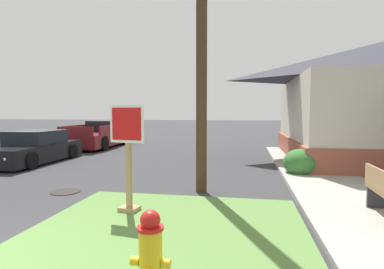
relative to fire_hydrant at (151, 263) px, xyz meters
name	(u,v)px	position (x,y,z in m)	size (l,w,h in m)	color
grass_corner_patch	(163,240)	(-0.35, 1.67, -0.50)	(4.42, 4.66, 0.08)	#567F3D
sidewalk_strip	(329,184)	(3.06, 5.82, -0.48)	(2.20, 16.57, 0.12)	#9E9B93
fire_hydrant	(151,263)	(0.00, 0.00, 0.00)	(0.38, 0.34, 0.97)	black
stop_sign	(128,161)	(-1.31, 2.74, 0.50)	(0.70, 0.33, 2.01)	#A3845B
manhole_cover	(65,192)	(-3.49, 4.08, -0.53)	(0.70, 0.70, 0.02)	black
parked_sedan_black	(34,149)	(-7.31, 7.99, 0.00)	(2.03, 4.40, 1.25)	black
pickup_truck_maroon	(100,136)	(-7.37, 13.66, 0.08)	(2.35, 5.63, 1.48)	maroon
shrub_by_curb	(300,163)	(2.50, 7.04, -0.12)	(0.99, 0.99, 0.84)	#3A7332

